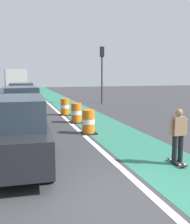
{
  "coord_description": "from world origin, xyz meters",
  "views": [
    {
      "loc": [
        -1.91,
        -5.16,
        2.7
      ],
      "look_at": [
        1.26,
        5.54,
        1.1
      ],
      "focal_mm": 42.79,
      "sensor_mm": 36.0,
      "label": 1
    }
  ],
  "objects_px": {
    "skateboarder_on_lane": "(178,135)",
    "parked_suv_second": "(21,106)",
    "parked_suv_third": "(21,97)",
    "traffic_barrel_front": "(88,122)",
    "parked_suv_nearest": "(16,131)",
    "traffic_barrel_mid": "(76,113)",
    "traffic_barrel_back": "(65,107)",
    "traffic_light_corner": "(102,65)",
    "delivery_truck_down_block": "(15,81)"
  },
  "relations": [
    {
      "from": "parked_suv_nearest",
      "to": "traffic_barrel_back",
      "type": "relative_size",
      "value": 4.29
    },
    {
      "from": "traffic_light_corner",
      "to": "parked_suv_third",
      "type": "bearing_deg",
      "value": -158.93
    },
    {
      "from": "parked_suv_third",
      "to": "delivery_truck_down_block",
      "type": "bearing_deg",
      "value": 91.88
    },
    {
      "from": "skateboarder_on_lane",
      "to": "traffic_barrel_front",
      "type": "relative_size",
      "value": 1.55
    },
    {
      "from": "delivery_truck_down_block",
      "to": "traffic_barrel_mid",
      "type": "bearing_deg",
      "value": -80.7
    },
    {
      "from": "skateboarder_on_lane",
      "to": "parked_suv_second",
      "type": "height_order",
      "value": "parked_suv_second"
    },
    {
      "from": "parked_suv_third",
      "to": "parked_suv_nearest",
      "type": "bearing_deg",
      "value": -91.91
    },
    {
      "from": "parked_suv_third",
      "to": "traffic_barrel_mid",
      "type": "distance_m",
      "value": 6.68
    },
    {
      "from": "traffic_barrel_mid",
      "to": "skateboarder_on_lane",
      "type": "bearing_deg",
      "value": -79.73
    },
    {
      "from": "traffic_barrel_mid",
      "to": "delivery_truck_down_block",
      "type": "xyz_separation_m",
      "value": [
        -3.26,
        19.9,
        1.31
      ]
    },
    {
      "from": "delivery_truck_down_block",
      "to": "traffic_light_corner",
      "type": "distance_m",
      "value": 13.55
    },
    {
      "from": "parked_suv_second",
      "to": "traffic_barrel_mid",
      "type": "distance_m",
      "value": 3.01
    },
    {
      "from": "skateboarder_on_lane",
      "to": "traffic_barrel_front",
      "type": "bearing_deg",
      "value": 106.9
    },
    {
      "from": "parked_suv_second",
      "to": "traffic_barrel_front",
      "type": "xyz_separation_m",
      "value": [
        2.89,
        -2.89,
        -0.5
      ]
    },
    {
      "from": "traffic_barrel_mid",
      "to": "traffic_barrel_back",
      "type": "relative_size",
      "value": 1.0
    },
    {
      "from": "parked_suv_third",
      "to": "traffic_light_corner",
      "type": "relative_size",
      "value": 0.91
    },
    {
      "from": "traffic_barrel_mid",
      "to": "traffic_barrel_back",
      "type": "bearing_deg",
      "value": 92.5
    },
    {
      "from": "traffic_light_corner",
      "to": "delivery_truck_down_block",
      "type": "bearing_deg",
      "value": 124.44
    },
    {
      "from": "skateboarder_on_lane",
      "to": "traffic_barrel_mid",
      "type": "relative_size",
      "value": 1.55
    },
    {
      "from": "parked_suv_nearest",
      "to": "traffic_barrel_front",
      "type": "distance_m",
      "value": 4.76
    },
    {
      "from": "traffic_barrel_front",
      "to": "traffic_light_corner",
      "type": "distance_m",
      "value": 12.81
    },
    {
      "from": "traffic_barrel_mid",
      "to": "delivery_truck_down_block",
      "type": "height_order",
      "value": "delivery_truck_down_block"
    },
    {
      "from": "traffic_barrel_front",
      "to": "traffic_barrel_back",
      "type": "bearing_deg",
      "value": 90.55
    },
    {
      "from": "parked_suv_nearest",
      "to": "delivery_truck_down_block",
      "type": "height_order",
      "value": "delivery_truck_down_block"
    },
    {
      "from": "parked_suv_third",
      "to": "traffic_barrel_front",
      "type": "xyz_separation_m",
      "value": [
        2.73,
        -8.89,
        -0.5
      ]
    },
    {
      "from": "parked_suv_third",
      "to": "traffic_barrel_back",
      "type": "distance_m",
      "value": 4.15
    },
    {
      "from": "skateboarder_on_lane",
      "to": "parked_suv_second",
      "type": "relative_size",
      "value": 0.36
    },
    {
      "from": "parked_suv_second",
      "to": "traffic_barrel_back",
      "type": "relative_size",
      "value": 4.3
    },
    {
      "from": "delivery_truck_down_block",
      "to": "traffic_barrel_back",
      "type": "bearing_deg",
      "value": -79.55
    },
    {
      "from": "parked_suv_nearest",
      "to": "traffic_barrel_mid",
      "type": "bearing_deg",
      "value": 63.24
    },
    {
      "from": "parked_suv_nearest",
      "to": "parked_suv_second",
      "type": "distance_m",
      "value": 6.43
    },
    {
      "from": "parked_suv_nearest",
      "to": "parked_suv_second",
      "type": "xyz_separation_m",
      "value": [
        0.26,
        6.42,
        0.0
      ]
    },
    {
      "from": "parked_suv_third",
      "to": "traffic_barrel_front",
      "type": "relative_size",
      "value": 4.24
    },
    {
      "from": "skateboarder_on_lane",
      "to": "traffic_light_corner",
      "type": "distance_m",
      "value": 16.91
    },
    {
      "from": "skateboarder_on_lane",
      "to": "traffic_barrel_mid",
      "type": "height_order",
      "value": "skateboarder_on_lane"
    },
    {
      "from": "parked_suv_second",
      "to": "traffic_barrel_front",
      "type": "bearing_deg",
      "value": -44.99
    },
    {
      "from": "skateboarder_on_lane",
      "to": "parked_suv_third",
      "type": "distance_m",
      "value": 14.32
    },
    {
      "from": "parked_suv_nearest",
      "to": "parked_suv_second",
      "type": "relative_size",
      "value": 1.0
    },
    {
      "from": "parked_suv_second",
      "to": "traffic_barrel_back",
      "type": "xyz_separation_m",
      "value": [
        2.83,
        2.88,
        -0.5
      ]
    },
    {
      "from": "parked_suv_nearest",
      "to": "traffic_barrel_mid",
      "type": "distance_m",
      "value": 7.17
    },
    {
      "from": "skateboarder_on_lane",
      "to": "parked_suv_nearest",
      "type": "height_order",
      "value": "parked_suv_nearest"
    },
    {
      "from": "traffic_barrel_back",
      "to": "traffic_light_corner",
      "type": "relative_size",
      "value": 0.21
    },
    {
      "from": "parked_suv_third",
      "to": "traffic_barrel_front",
      "type": "bearing_deg",
      "value": -72.92
    },
    {
      "from": "delivery_truck_down_block",
      "to": "traffic_light_corner",
      "type": "bearing_deg",
      "value": -55.56
    },
    {
      "from": "parked_suv_third",
      "to": "traffic_barrel_front",
      "type": "height_order",
      "value": "parked_suv_third"
    },
    {
      "from": "delivery_truck_down_block",
      "to": "parked_suv_second",
      "type": "bearing_deg",
      "value": -89.14
    },
    {
      "from": "skateboarder_on_lane",
      "to": "parked_suv_nearest",
      "type": "bearing_deg",
      "value": 164.64
    },
    {
      "from": "parked_suv_nearest",
      "to": "traffic_barrel_back",
      "type": "distance_m",
      "value": 9.81
    },
    {
      "from": "parked_suv_second",
      "to": "parked_suv_third",
      "type": "distance_m",
      "value": 6.0
    },
    {
      "from": "traffic_barrel_back",
      "to": "traffic_barrel_front",
      "type": "bearing_deg",
      "value": -89.45
    }
  ]
}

